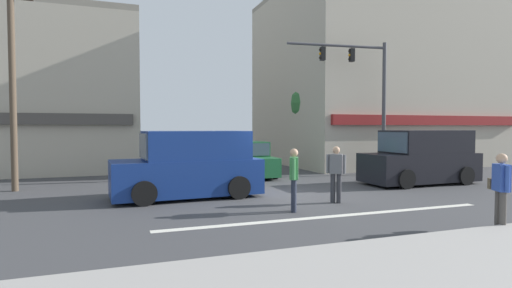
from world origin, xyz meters
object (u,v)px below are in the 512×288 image
Objects in this scene: van_parked_curbside at (190,166)px; pedestrian_foreground_with_bag at (501,187)px; traffic_light_mast at (365,86)px; pedestrian_far_side at (336,171)px; van_waiting_far at (421,158)px; utility_pole_far_right at (350,89)px; pedestrian_mid_crossing at (294,176)px; street_tree at (319,104)px; sedan_crossing_leftbound at (248,161)px; utility_pole_near_left at (13,85)px.

van_parked_curbside reaches higher than pedestrian_foreground_with_bag.
traffic_light_mast is 8.14m from pedestrian_far_side.
pedestrian_foreground_with_bag is (-3.63, -6.34, -0.05)m from van_waiting_far.
traffic_light_mast is at bearing -115.93° from utility_pole_far_right.
van_waiting_far is 7.64m from pedestrian_mid_crossing.
van_parked_curbside is (-8.65, -7.33, -2.55)m from street_tree.
pedestrian_far_side is (-4.93, -5.62, -3.23)m from traffic_light_mast.
street_tree reaches higher than pedestrian_foreground_with_bag.
pedestrian_far_side is (1.70, 0.71, 0.00)m from pedestrian_mid_crossing.
traffic_light_mast reaches higher than van_parked_curbside.
traffic_light_mast is at bearing -14.90° from sedan_crossing_leftbound.
van_waiting_far is 2.76× the size of pedestrian_mid_crossing.
utility_pole_far_right is 5.27× the size of pedestrian_foreground_with_bag.
utility_pole_far_right is 1.42× the size of traffic_light_mast.
van_parked_curbside is 3.79m from pedestrian_mid_crossing.
sedan_crossing_leftbound is at bearing 165.10° from traffic_light_mast.
utility_pole_near_left is 4.25× the size of pedestrian_far_side.
street_tree is 0.84× the size of traffic_light_mast.
street_tree is at bearing 15.93° from utility_pole_near_left.
pedestrian_far_side is (3.89, -2.39, -0.06)m from van_parked_curbside.
sedan_crossing_leftbound is (-5.29, 1.41, -3.46)m from traffic_light_mast.
pedestrian_foreground_with_bag is 1.00× the size of pedestrian_mid_crossing.
utility_pole_near_left is at bearing 179.77° from traffic_light_mast.
pedestrian_foreground_with_bag is at bearing -41.06° from utility_pole_near_left.
sedan_crossing_leftbound is at bearing 52.74° from van_parked_curbside.
street_tree is at bearing 92.30° from traffic_light_mast.
van_parked_curbside is at bearing 179.88° from van_waiting_far.
traffic_light_mast is 9.71m from pedestrian_mid_crossing.
utility_pole_far_right is 13.57m from pedestrian_far_side.
utility_pole_far_right reaches higher than sedan_crossing_leftbound.
utility_pole_near_left is 15.31m from van_waiting_far.
street_tree is 14.28m from pedestrian_foreground_with_bag.
street_tree reaches higher than van_waiting_far.
utility_pole_far_right is at bearing 64.07° from traffic_light_mast.
van_waiting_far reaches higher than pedestrian_mid_crossing.
street_tree is 0.59× the size of utility_pole_far_right.
van_parked_curbside is at bearing -127.26° from sedan_crossing_leftbound.
van_parked_curbside is 2.81× the size of pedestrian_mid_crossing.
pedestrian_mid_crossing is at bearing -157.39° from pedestrian_far_side.
utility_pole_far_right is 5.27× the size of pedestrian_mid_crossing.
street_tree is 3.04m from utility_pole_far_right.
utility_pole_far_right is at bearing 16.83° from utility_pole_near_left.
van_parked_curbside is at bearing 131.11° from pedestrian_foreground_with_bag.
pedestrian_far_side is (-4.76, -9.72, -2.61)m from street_tree.
utility_pole_far_right reaches higher than van_parked_curbside.
traffic_light_mast is at bearing 20.12° from van_parked_curbside.
traffic_light_mast is 1.49× the size of sedan_crossing_leftbound.
sedan_crossing_leftbound is 0.90× the size of van_waiting_far.
utility_pole_near_left reaches higher than street_tree.
pedestrian_mid_crossing is (7.72, -6.38, -2.74)m from utility_pole_near_left.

